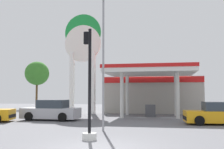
# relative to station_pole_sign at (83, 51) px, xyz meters

# --- Properties ---
(ground_plane) EXTENTS (90.00, 90.00, 0.00)m
(ground_plane) POSITION_rel_station_pole_sign_xyz_m (6.13, -17.98, -6.78)
(ground_plane) COLOR slate
(ground_plane) RESTS_ON ground
(gas_station) EXTENTS (10.59, 12.60, 4.57)m
(gas_station) POSITION_rel_station_pole_sign_xyz_m (7.37, 2.77, -4.53)
(gas_station) COLOR #ADA89E
(gas_station) RESTS_ON ground
(station_pole_sign) EXTENTS (4.02, 0.56, 10.79)m
(station_pole_sign) POSITION_rel_station_pole_sign_xyz_m (0.00, 0.00, 0.00)
(station_pole_sign) COLOR white
(station_pole_sign) RESTS_ON ground
(car_1) EXTENTS (4.41, 2.20, 1.54)m
(car_1) POSITION_rel_station_pole_sign_xyz_m (12.16, -8.53, -6.08)
(car_1) COLOR black
(car_1) RESTS_ON ground
(car_2) EXTENTS (4.54, 2.17, 1.61)m
(car_2) POSITION_rel_station_pole_sign_xyz_m (-0.20, -7.73, -6.05)
(car_2) COLOR black
(car_2) RESTS_ON ground
(traffic_signal_0) EXTENTS (0.65, 0.68, 5.05)m
(traffic_signal_0) POSITION_rel_station_pole_sign_xyz_m (5.28, -16.19, -5.12)
(traffic_signal_0) COLOR silver
(traffic_signal_0) RESTS_ON ground
(tree_0) EXTENTS (3.54, 3.54, 6.91)m
(tree_0) POSITION_rel_station_pole_sign_xyz_m (-9.88, 9.29, -1.63)
(tree_0) COLOR brown
(tree_0) RESTS_ON ground
(tree_1) EXTENTS (3.15, 3.15, 5.84)m
(tree_1) POSITION_rel_station_pole_sign_xyz_m (6.71, 8.87, -2.59)
(tree_1) COLOR brown
(tree_1) RESTS_ON ground
(corner_streetlamp) EXTENTS (0.24, 1.48, 7.58)m
(corner_streetlamp) POSITION_rel_station_pole_sign_xyz_m (5.23, -13.27, -2.27)
(corner_streetlamp) COLOR gray
(corner_streetlamp) RESTS_ON ground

